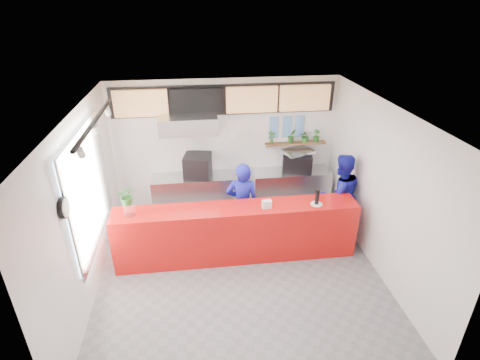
% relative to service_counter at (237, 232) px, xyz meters
% --- Properties ---
extents(floor, '(5.00, 5.00, 0.00)m').
position_rel_service_counter_xyz_m(floor, '(0.00, -0.40, -0.55)').
color(floor, slate).
rests_on(floor, ground).
extents(ceiling, '(5.00, 5.00, 0.00)m').
position_rel_service_counter_xyz_m(ceiling, '(0.00, -0.40, 2.45)').
color(ceiling, silver).
extents(wall_back, '(5.00, 0.00, 5.00)m').
position_rel_service_counter_xyz_m(wall_back, '(0.00, 2.10, 0.95)').
color(wall_back, white).
rests_on(wall_back, ground).
extents(wall_left, '(0.00, 5.00, 5.00)m').
position_rel_service_counter_xyz_m(wall_left, '(-2.50, -0.40, 0.95)').
color(wall_left, white).
rests_on(wall_left, ground).
extents(wall_right, '(0.00, 5.00, 5.00)m').
position_rel_service_counter_xyz_m(wall_right, '(2.50, -0.40, 0.95)').
color(wall_right, white).
rests_on(wall_right, ground).
extents(service_counter, '(4.50, 0.60, 1.10)m').
position_rel_service_counter_xyz_m(service_counter, '(0.00, 0.00, 0.00)').
color(service_counter, red).
rests_on(service_counter, ground).
extents(cream_band, '(5.00, 0.02, 0.80)m').
position_rel_service_counter_xyz_m(cream_band, '(0.00, 2.09, 2.05)').
color(cream_band, beige).
rests_on(cream_band, wall_back).
extents(prep_bench, '(1.80, 0.60, 0.90)m').
position_rel_service_counter_xyz_m(prep_bench, '(-0.80, 1.80, -0.10)').
color(prep_bench, '#B2B5BA').
rests_on(prep_bench, ground).
extents(panini_oven, '(0.67, 0.67, 0.51)m').
position_rel_service_counter_xyz_m(panini_oven, '(-0.66, 1.80, 0.61)').
color(panini_oven, black).
rests_on(panini_oven, prep_bench).
extents(extraction_hood, '(1.20, 0.70, 0.35)m').
position_rel_service_counter_xyz_m(extraction_hood, '(-0.80, 1.75, 1.60)').
color(extraction_hood, '#B2B5BA').
rests_on(extraction_hood, ceiling).
extents(hood_lip, '(1.20, 0.69, 0.31)m').
position_rel_service_counter_xyz_m(hood_lip, '(-0.80, 1.75, 1.40)').
color(hood_lip, '#B2B5BA').
rests_on(hood_lip, ceiling).
extents(right_bench, '(1.80, 0.60, 0.90)m').
position_rel_service_counter_xyz_m(right_bench, '(1.50, 1.80, -0.10)').
color(right_bench, '#B2B5BA').
rests_on(right_bench, ground).
extents(espresso_machine, '(0.75, 0.61, 0.42)m').
position_rel_service_counter_xyz_m(espresso_machine, '(1.61, 1.80, 0.56)').
color(espresso_machine, black).
rests_on(espresso_machine, right_bench).
extents(espresso_tray, '(0.79, 0.66, 0.06)m').
position_rel_service_counter_xyz_m(espresso_tray, '(1.61, 1.80, 0.83)').
color(espresso_tray, '#B0B2B8').
rests_on(espresso_tray, espresso_machine).
extents(herb_shelf, '(1.40, 0.18, 0.04)m').
position_rel_service_counter_xyz_m(herb_shelf, '(1.60, 2.00, 0.95)').
color(herb_shelf, brown).
rests_on(herb_shelf, wall_back).
extents(menu_board_far_left, '(1.10, 0.10, 0.55)m').
position_rel_service_counter_xyz_m(menu_board_far_left, '(-1.75, 1.98, 2.00)').
color(menu_board_far_left, tan).
rests_on(menu_board_far_left, wall_back).
extents(menu_board_mid_left, '(1.10, 0.10, 0.55)m').
position_rel_service_counter_xyz_m(menu_board_mid_left, '(-0.59, 1.98, 2.00)').
color(menu_board_mid_left, black).
rests_on(menu_board_mid_left, wall_back).
extents(menu_board_mid_right, '(1.10, 0.10, 0.55)m').
position_rel_service_counter_xyz_m(menu_board_mid_right, '(0.57, 1.98, 2.00)').
color(menu_board_mid_right, tan).
rests_on(menu_board_mid_right, wall_back).
extents(menu_board_far_right, '(1.10, 0.10, 0.55)m').
position_rel_service_counter_xyz_m(menu_board_far_right, '(1.73, 1.98, 2.00)').
color(menu_board_far_right, tan).
rests_on(menu_board_far_right, wall_back).
extents(soffit, '(4.80, 0.04, 0.65)m').
position_rel_service_counter_xyz_m(soffit, '(0.00, 2.06, 2.00)').
color(soffit, black).
rests_on(soffit, wall_back).
extents(window_pane, '(0.04, 2.20, 1.90)m').
position_rel_service_counter_xyz_m(window_pane, '(-2.47, -0.10, 1.15)').
color(window_pane, silver).
rests_on(window_pane, wall_left).
extents(window_frame, '(0.03, 2.30, 2.00)m').
position_rel_service_counter_xyz_m(window_frame, '(-2.45, -0.10, 1.15)').
color(window_frame, '#B2B5BA').
rests_on(window_frame, wall_left).
extents(wall_clock_rim, '(0.05, 0.30, 0.30)m').
position_rel_service_counter_xyz_m(wall_clock_rim, '(-2.46, -1.30, 1.50)').
color(wall_clock_rim, black).
rests_on(wall_clock_rim, wall_left).
extents(wall_clock_face, '(0.02, 0.26, 0.26)m').
position_rel_service_counter_xyz_m(wall_clock_face, '(-2.43, -1.30, 1.50)').
color(wall_clock_face, white).
rests_on(wall_clock_face, wall_left).
extents(track_rail, '(0.05, 2.40, 0.04)m').
position_rel_service_counter_xyz_m(track_rail, '(-2.10, -0.40, 2.39)').
color(track_rail, black).
rests_on(track_rail, ceiling).
extents(dec_plate_a, '(0.24, 0.03, 0.24)m').
position_rel_service_counter_xyz_m(dec_plate_a, '(0.15, 2.07, 1.20)').
color(dec_plate_a, silver).
rests_on(dec_plate_a, wall_back).
extents(dec_plate_b, '(0.24, 0.03, 0.24)m').
position_rel_service_counter_xyz_m(dec_plate_b, '(0.45, 2.07, 1.10)').
color(dec_plate_b, silver).
rests_on(dec_plate_b, wall_back).
extents(dec_plate_c, '(0.24, 0.03, 0.24)m').
position_rel_service_counter_xyz_m(dec_plate_c, '(0.15, 2.07, 0.90)').
color(dec_plate_c, silver).
rests_on(dec_plate_c, wall_back).
extents(dec_plate_d, '(0.24, 0.03, 0.24)m').
position_rel_service_counter_xyz_m(dec_plate_d, '(0.50, 2.07, 1.35)').
color(dec_plate_d, silver).
rests_on(dec_plate_d, wall_back).
extents(photo_frame_a, '(0.20, 0.02, 0.25)m').
position_rel_service_counter_xyz_m(photo_frame_a, '(1.10, 2.08, 1.45)').
color(photo_frame_a, '#598CBF').
rests_on(photo_frame_a, wall_back).
extents(photo_frame_b, '(0.20, 0.02, 0.25)m').
position_rel_service_counter_xyz_m(photo_frame_b, '(1.40, 2.08, 1.45)').
color(photo_frame_b, '#598CBF').
rests_on(photo_frame_b, wall_back).
extents(photo_frame_c, '(0.20, 0.02, 0.25)m').
position_rel_service_counter_xyz_m(photo_frame_c, '(1.70, 2.08, 1.45)').
color(photo_frame_c, '#598CBF').
rests_on(photo_frame_c, wall_back).
extents(photo_frame_d, '(0.20, 0.02, 0.25)m').
position_rel_service_counter_xyz_m(photo_frame_d, '(1.10, 2.08, 1.20)').
color(photo_frame_d, '#598CBF').
rests_on(photo_frame_d, wall_back).
extents(photo_frame_e, '(0.20, 0.02, 0.25)m').
position_rel_service_counter_xyz_m(photo_frame_e, '(1.40, 2.08, 1.20)').
color(photo_frame_e, '#598CBF').
rests_on(photo_frame_e, wall_back).
extents(photo_frame_f, '(0.20, 0.02, 0.25)m').
position_rel_service_counter_xyz_m(photo_frame_f, '(1.70, 2.08, 1.20)').
color(photo_frame_f, '#598CBF').
rests_on(photo_frame_f, wall_back).
extents(staff_center, '(0.71, 0.54, 1.75)m').
position_rel_service_counter_xyz_m(staff_center, '(0.17, 0.48, 0.32)').
color(staff_center, navy).
rests_on(staff_center, ground).
extents(staff_right, '(0.97, 0.81, 1.80)m').
position_rel_service_counter_xyz_m(staff_right, '(2.17, 0.53, 0.35)').
color(staff_right, navy).
rests_on(staff_right, ground).
extents(herb_a, '(0.16, 0.12, 0.29)m').
position_rel_service_counter_xyz_m(herb_a, '(1.04, 2.00, 1.12)').
color(herb_a, '#296523').
rests_on(herb_a, herb_shelf).
extents(herb_b, '(0.21, 0.18, 0.33)m').
position_rel_service_counter_xyz_m(herb_b, '(1.50, 2.00, 1.14)').
color(herb_b, '#296523').
rests_on(herb_b, herb_shelf).
extents(herb_c, '(0.29, 0.26, 0.29)m').
position_rel_service_counter_xyz_m(herb_c, '(1.83, 2.00, 1.11)').
color(herb_c, '#296523').
rests_on(herb_c, herb_shelf).
extents(herb_d, '(0.17, 0.15, 0.28)m').
position_rel_service_counter_xyz_m(herb_d, '(2.09, 2.00, 1.11)').
color(herb_d, '#296523').
rests_on(herb_d, herb_shelf).
extents(glass_vase, '(0.26, 0.26, 0.25)m').
position_rel_service_counter_xyz_m(glass_vase, '(-1.88, -0.04, 0.67)').
color(glass_vase, silver).
rests_on(glass_vase, service_counter).
extents(basil_vase, '(0.31, 0.27, 0.35)m').
position_rel_service_counter_xyz_m(basil_vase, '(-1.88, -0.04, 0.94)').
color(basil_vase, '#296523').
rests_on(basil_vase, glass_vase).
extents(napkin_holder, '(0.18, 0.12, 0.15)m').
position_rel_service_counter_xyz_m(napkin_holder, '(0.54, -0.09, 0.62)').
color(napkin_holder, white).
rests_on(napkin_holder, service_counter).
extents(white_plate, '(0.24, 0.24, 0.02)m').
position_rel_service_counter_xyz_m(white_plate, '(1.47, -0.09, 0.56)').
color(white_plate, white).
rests_on(white_plate, service_counter).
extents(pepper_mill, '(0.09, 0.09, 0.30)m').
position_rel_service_counter_xyz_m(pepper_mill, '(1.47, -0.09, 0.72)').
color(pepper_mill, black).
rests_on(pepper_mill, white_plate).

